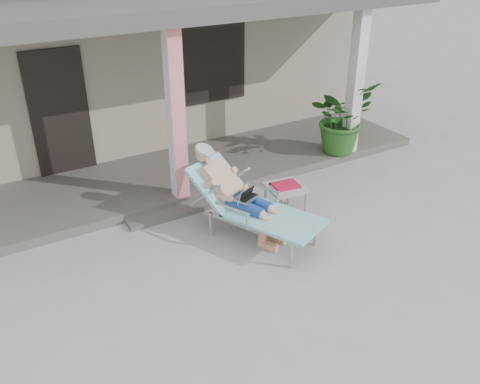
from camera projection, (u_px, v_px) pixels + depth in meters
ground at (252, 272)px, 6.54m from camera, size 60.00×60.00×0.00m
house at (90, 48)px, 10.70m from camera, size 10.40×5.40×3.30m
porch_deck at (160, 178)px, 8.78m from camera, size 10.00×2.00×0.15m
porch_overhang at (148, 15)px, 7.48m from camera, size 10.00×2.30×2.85m
porch_step at (189, 209)px, 7.93m from camera, size 2.00×0.30×0.07m
lounger at (244, 184)px, 6.99m from camera, size 1.46×2.06×1.30m
side_table at (286, 189)px, 7.69m from camera, size 0.62×0.62×0.50m
potted_palm at (341, 117)px, 9.38m from camera, size 1.37×1.24×1.33m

